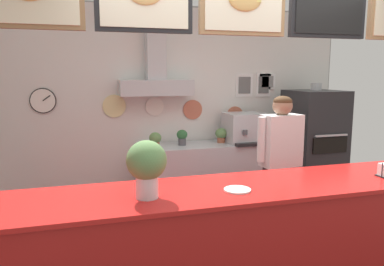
# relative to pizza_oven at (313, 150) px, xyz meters

# --- Properties ---
(back_wall_assembly) EXTENTS (4.77, 2.33, 2.71)m
(back_wall_assembly) POSITION_rel_pizza_oven_xyz_m (-1.79, 0.49, 0.65)
(back_wall_assembly) COLOR gray
(back_wall_assembly) RESTS_ON ground_plane
(service_counter) EXTENTS (4.07, 0.74, 1.02)m
(service_counter) POSITION_rel_pizza_oven_xyz_m (-1.77, -1.91, -0.30)
(service_counter) COLOR #B21916
(service_counter) RESTS_ON ground_plane
(back_prep_counter) EXTENTS (1.89, 0.59, 0.92)m
(back_prep_counter) POSITION_rel_pizza_oven_xyz_m (-1.39, 0.24, -0.35)
(back_prep_counter) COLOR #B7BABF
(back_prep_counter) RESTS_ON ground_plane
(pizza_oven) EXTENTS (0.66, 0.74, 1.71)m
(pizza_oven) POSITION_rel_pizza_oven_xyz_m (0.00, 0.00, 0.00)
(pizza_oven) COLOR #232326
(pizza_oven) RESTS_ON ground_plane
(shop_worker) EXTENTS (0.57, 0.26, 1.60)m
(shop_worker) POSITION_rel_pizza_oven_xyz_m (-0.99, -0.87, 0.06)
(shop_worker) COLOR #232328
(shop_worker) RESTS_ON ground_plane
(espresso_machine) EXTENTS (0.51, 0.54, 0.39)m
(espresso_machine) POSITION_rel_pizza_oven_xyz_m (-0.92, 0.22, 0.30)
(espresso_machine) COLOR #B7BABF
(espresso_machine) RESTS_ON back_prep_counter
(potted_oregano) EXTENTS (0.14, 0.14, 0.20)m
(potted_oregano) POSITION_rel_pizza_oven_xyz_m (-1.78, 0.25, 0.22)
(potted_oregano) COLOR #4C4C51
(potted_oregano) RESTS_ON back_prep_counter
(potted_sage) EXTENTS (0.16, 0.16, 0.19)m
(potted_sage) POSITION_rel_pizza_oven_xyz_m (-1.23, 0.28, 0.22)
(potted_sage) COLOR #9E563D
(potted_sage) RESTS_ON back_prep_counter
(potted_thyme) EXTENTS (0.15, 0.15, 0.19)m
(potted_thyme) POSITION_rel_pizza_oven_xyz_m (-2.13, 0.23, 0.21)
(potted_thyme) COLOR #9E563D
(potted_thyme) RESTS_ON back_prep_counter
(potted_basil) EXTENTS (0.19, 0.19, 0.24)m
(potted_basil) POSITION_rel_pizza_oven_xyz_m (-0.63, 0.26, 0.25)
(potted_basil) COLOR beige
(potted_basil) RESTS_ON back_prep_counter
(basil_vase) EXTENTS (0.27, 0.27, 0.39)m
(basil_vase) POSITION_rel_pizza_oven_xyz_m (-2.61, -1.98, 0.43)
(basil_vase) COLOR silver
(basil_vase) RESTS_ON service_counter
(condiment_plate) EXTENTS (0.19, 0.19, 0.01)m
(condiment_plate) POSITION_rel_pizza_oven_xyz_m (-1.97, -2.01, 0.22)
(condiment_plate) COLOR white
(condiment_plate) RESTS_ON service_counter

